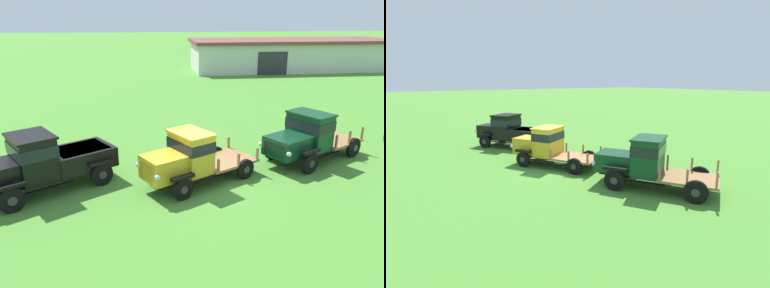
# 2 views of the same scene
# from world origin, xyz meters

# --- Properties ---
(ground_plane) EXTENTS (240.00, 240.00, 0.00)m
(ground_plane) POSITION_xyz_m (0.00, 0.00, 0.00)
(ground_plane) COLOR #47842D
(farm_shed) EXTENTS (23.17, 8.14, 3.43)m
(farm_shed) POSITION_xyz_m (14.73, 29.57, 1.74)
(farm_shed) COLOR silver
(farm_shed) RESTS_ON ground
(vintage_truck_foreground_near) EXTENTS (5.15, 4.18, 2.24)m
(vintage_truck_foreground_near) POSITION_xyz_m (-5.77, 0.17, 1.16)
(vintage_truck_foreground_near) COLOR black
(vintage_truck_foreground_near) RESTS_ON ground
(vintage_truck_second_in_line) EXTENTS (5.01, 3.84, 2.11)m
(vintage_truck_second_in_line) POSITION_xyz_m (-0.49, -0.00, 1.11)
(vintage_truck_second_in_line) COLOR black
(vintage_truck_second_in_line) RESTS_ON ground
(vintage_truck_midrow_center) EXTENTS (5.38, 4.16, 2.21)m
(vintage_truck_midrow_center) POSITION_xyz_m (4.93, 1.81, 1.15)
(vintage_truck_midrow_center) COLOR black
(vintage_truck_midrow_center) RESTS_ON ground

